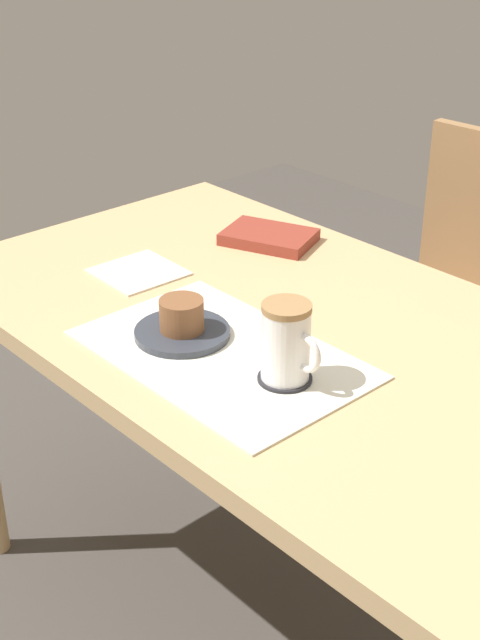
{
  "coord_description": "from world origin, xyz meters",
  "views": [
    {
      "loc": [
        0.96,
        -0.97,
        1.43
      ],
      "look_at": [
        0.02,
        -0.12,
        0.77
      ],
      "focal_mm": 50.0,
      "sensor_mm": 36.0,
      "label": 1
    }
  ],
  "objects_px": {
    "dining_table": "(280,359)",
    "coffee_mug": "(287,342)",
    "pastry_plate": "(182,333)",
    "pastry": "(182,315)",
    "wooden_chair": "(460,304)",
    "small_book": "(269,237)"
  },
  "relations": [
    {
      "from": "dining_table",
      "to": "coffee_mug",
      "type": "xyz_separation_m",
      "value": [
        0.15,
        -0.14,
        0.15
      ]
    },
    {
      "from": "pastry_plate",
      "to": "pastry",
      "type": "xyz_separation_m",
      "value": [
        0.0,
        0.0,
        0.03
      ]
    },
    {
      "from": "wooden_chair",
      "to": "small_book",
      "type": "distance_m",
      "value": 0.56
    },
    {
      "from": "wooden_chair",
      "to": "dining_table",
      "type": "bearing_deg",
      "value": 94.47
    },
    {
      "from": "dining_table",
      "to": "wooden_chair",
      "type": "height_order",
      "value": "wooden_chair"
    },
    {
      "from": "pastry_plate",
      "to": "pastry",
      "type": "bearing_deg",
      "value": 0.0
    },
    {
      "from": "pastry_plate",
      "to": "coffee_mug",
      "type": "height_order",
      "value": "coffee_mug"
    },
    {
      "from": "dining_table",
      "to": "pastry_plate",
      "type": "xyz_separation_m",
      "value": [
        -0.07,
        -0.17,
        0.09
      ]
    },
    {
      "from": "dining_table",
      "to": "pastry_plate",
      "type": "bearing_deg",
      "value": -111.81
    },
    {
      "from": "wooden_chair",
      "to": "coffee_mug",
      "type": "xyz_separation_m",
      "value": [
        0.24,
        -0.83,
        0.31
      ]
    },
    {
      "from": "dining_table",
      "to": "small_book",
      "type": "relative_size",
      "value": 7.17
    },
    {
      "from": "wooden_chair",
      "to": "small_book",
      "type": "bearing_deg",
      "value": 66.5
    },
    {
      "from": "coffee_mug",
      "to": "wooden_chair",
      "type": "bearing_deg",
      "value": 106.02
    },
    {
      "from": "pastry_plate",
      "to": "coffee_mug",
      "type": "xyz_separation_m",
      "value": [
        0.22,
        0.03,
        0.06
      ]
    },
    {
      "from": "dining_table",
      "to": "pastry_plate",
      "type": "distance_m",
      "value": 0.2
    },
    {
      "from": "wooden_chair",
      "to": "pastry",
      "type": "height_order",
      "value": "wooden_chair"
    },
    {
      "from": "pastry_plate",
      "to": "small_book",
      "type": "height_order",
      "value": "small_book"
    },
    {
      "from": "coffee_mug",
      "to": "pastry_plate",
      "type": "bearing_deg",
      "value": -172.47
    },
    {
      "from": "pastry_plate",
      "to": "small_book",
      "type": "bearing_deg",
      "value": 116.98
    },
    {
      "from": "wooden_chair",
      "to": "coffee_mug",
      "type": "distance_m",
      "value": 0.91
    },
    {
      "from": "pastry",
      "to": "coffee_mug",
      "type": "xyz_separation_m",
      "value": [
        0.22,
        0.03,
        0.03
      ]
    },
    {
      "from": "wooden_chair",
      "to": "small_book",
      "type": "relative_size",
      "value": 4.8
    }
  ]
}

